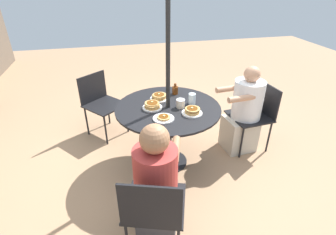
# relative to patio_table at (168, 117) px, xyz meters

# --- Properties ---
(ground_plane) EXTENTS (12.00, 12.00, 0.00)m
(ground_plane) POSITION_rel_patio_table_xyz_m (0.00, 0.00, -0.64)
(ground_plane) COLOR tan
(patio_table) EXTENTS (1.17, 1.17, 0.76)m
(patio_table) POSITION_rel_patio_table_xyz_m (0.00, 0.00, 0.00)
(patio_table) COLOR black
(patio_table) RESTS_ON ground
(umbrella_pole) EXTENTS (0.05, 0.05, 2.49)m
(umbrella_pole) POSITION_rel_patio_table_xyz_m (0.00, 0.00, 0.61)
(umbrella_pole) COLOR black
(umbrella_pole) RESTS_ON ground
(patio_chair_north) EXTENTS (0.59, 0.59, 0.85)m
(patio_chair_north) POSITION_rel_patio_table_xyz_m (-1.12, 0.37, -0.13)
(patio_chair_north) COLOR black
(patio_chair_north) RESTS_ON ground
(diner_north) EXTENTS (0.57, 0.47, 1.14)m
(diner_north) POSITION_rel_patio_table_xyz_m (-0.95, 0.31, -0.11)
(diner_north) COLOR #3D3D42
(diner_north) RESTS_ON ground
(patio_chair_east) EXTENTS (0.51, 0.51, 0.85)m
(patio_chair_east) POSITION_rel_patio_table_xyz_m (0.11, -1.17, -0.13)
(patio_chair_east) COLOR black
(patio_chair_east) RESTS_ON ground
(diner_east) EXTENTS (0.40, 0.56, 1.12)m
(diner_east) POSITION_rel_patio_table_xyz_m (0.09, -1.00, -0.13)
(diner_east) COLOR beige
(diner_east) RESTS_ON ground
(patio_chair_south) EXTENTS (0.66, 0.66, 0.85)m
(patio_chair_south) POSITION_rel_patio_table_xyz_m (0.90, 0.76, -0.13)
(patio_chair_south) COLOR black
(patio_chair_south) RESTS_ON ground
(pancake_plate_a) EXTENTS (0.22, 0.22, 0.08)m
(pancake_plate_a) POSITION_rel_patio_table_xyz_m (0.01, 0.17, 0.15)
(pancake_plate_a) COLOR white
(pancake_plate_a) RESTS_ON patio_table
(pancake_plate_b) EXTENTS (0.22, 0.22, 0.08)m
(pancake_plate_b) POSITION_rel_patio_table_xyz_m (-0.21, -0.21, 0.15)
(pancake_plate_b) COLOR white
(pancake_plate_b) RESTS_ON patio_table
(pancake_plate_c) EXTENTS (0.22, 0.22, 0.05)m
(pancake_plate_c) POSITION_rel_patio_table_xyz_m (-0.26, 0.10, 0.14)
(pancake_plate_c) COLOR white
(pancake_plate_c) RESTS_ON patio_table
(pancake_plate_d) EXTENTS (0.22, 0.22, 0.08)m
(pancake_plate_d) POSITION_rel_patio_table_xyz_m (0.21, 0.06, 0.15)
(pancake_plate_d) COLOR white
(pancake_plate_d) RESTS_ON patio_table
(syrup_bottle) EXTENTS (0.09, 0.07, 0.13)m
(syrup_bottle) POSITION_rel_patio_table_xyz_m (0.32, -0.16, 0.18)
(syrup_bottle) COLOR #602D0F
(syrup_bottle) RESTS_ON patio_table
(coffee_cup) EXTENTS (0.09, 0.09, 0.10)m
(coffee_cup) POSITION_rel_patio_table_xyz_m (-0.04, -0.13, 0.17)
(coffee_cup) COLOR beige
(coffee_cup) RESTS_ON patio_table
(drinking_glass_a) EXTENTS (0.08, 0.08, 0.12)m
(drinking_glass_a) POSITION_rel_patio_table_xyz_m (0.02, -0.28, 0.19)
(drinking_glass_a) COLOR silver
(drinking_glass_a) RESTS_ON patio_table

